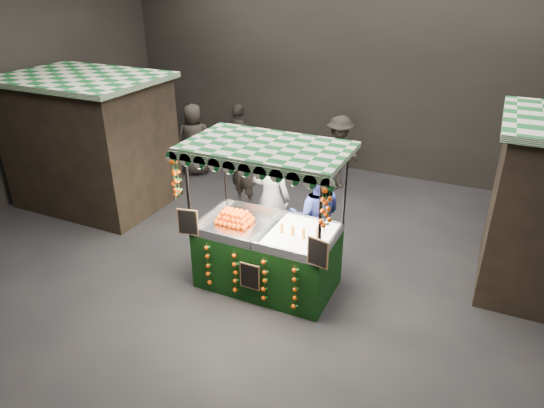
% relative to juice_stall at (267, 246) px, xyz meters
% --- Properties ---
extents(ground, '(12.00, 12.00, 0.00)m').
position_rel_juice_stall_xyz_m(ground, '(-0.09, 0.28, -0.70)').
color(ground, black).
rests_on(ground, ground).
extents(market_hall, '(12.10, 10.10, 5.05)m').
position_rel_juice_stall_xyz_m(market_hall, '(-0.09, 0.28, 2.68)').
color(market_hall, black).
rests_on(market_hall, ground).
extents(neighbour_stall_left, '(3.00, 2.20, 2.60)m').
position_rel_juice_stall_xyz_m(neighbour_stall_left, '(-4.49, 1.28, 0.61)').
color(neighbour_stall_left, black).
rests_on(neighbour_stall_left, ground).
extents(juice_stall, '(2.34, 1.37, 2.26)m').
position_rel_juice_stall_xyz_m(juice_stall, '(0.00, 0.00, 0.00)').
color(juice_stall, black).
rests_on(juice_stall, ground).
extents(vendor_grey, '(0.69, 0.46, 1.87)m').
position_rel_juice_stall_xyz_m(vendor_grey, '(-0.45, 1.10, 0.23)').
color(vendor_grey, gray).
rests_on(vendor_grey, ground).
extents(vendor_blue, '(1.03, 0.93, 1.75)m').
position_rel_juice_stall_xyz_m(vendor_blue, '(0.44, 0.88, 0.17)').
color(vendor_blue, navy).
rests_on(vendor_blue, ground).
extents(shopper_0, '(0.68, 0.51, 1.69)m').
position_rel_juice_stall_xyz_m(shopper_0, '(-1.60, 2.29, 0.14)').
color(shopper_0, '#282321').
rests_on(shopper_0, ground).
extents(shopper_2, '(1.08, 0.68, 1.71)m').
position_rel_juice_stall_xyz_m(shopper_2, '(-2.45, 3.68, 0.15)').
color(shopper_2, '#2B2823').
rests_on(shopper_2, ground).
extents(shopper_3, '(1.06, 1.22, 1.63)m').
position_rel_juice_stall_xyz_m(shopper_3, '(-0.19, 4.03, 0.11)').
color(shopper_3, '#272420').
rests_on(shopper_3, ground).
extents(shopper_4, '(0.97, 0.88, 1.66)m').
position_rel_juice_stall_xyz_m(shopper_4, '(-3.49, 3.42, 0.13)').
color(shopper_4, '#2D2825').
rests_on(shopper_4, ground).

